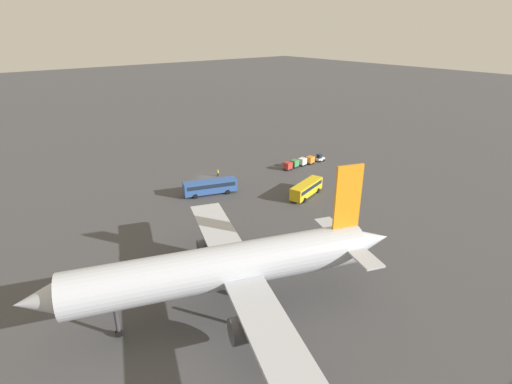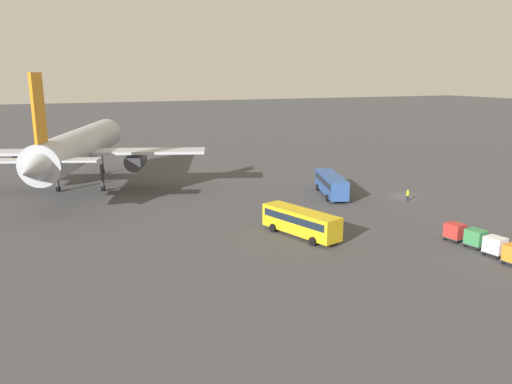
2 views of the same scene
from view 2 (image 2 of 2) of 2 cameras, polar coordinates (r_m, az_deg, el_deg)
The scene contains 8 objects.
ground_plane at distance 80.64m, azimuth 16.47°, elevation -0.47°, with size 600.00×600.00×0.00m, color #424244.
airplane at distance 85.46m, azimuth -19.49°, elevation 4.87°, with size 46.25×39.48×18.66m.
shuttle_bus_near at distance 78.39m, azimuth 8.58°, elevation 1.01°, with size 12.03×6.30×3.24m.
shuttle_bus_far at distance 58.09m, azimuth 5.13°, elevation -3.29°, with size 10.78×5.58×3.11m.
worker_person at distance 77.57m, azimuth 16.95°, elevation -0.37°, with size 0.38×0.38×1.74m.
cargo_cart_white at distance 57.35m, azimuth 25.64°, elevation -5.51°, with size 2.23×1.97×2.06m.
cargo_cart_green at distance 59.15m, azimuth 23.81°, elevation -4.78°, with size 2.23×1.97×2.06m.
cargo_cart_red at distance 60.68m, azimuth 21.76°, elevation -4.15°, with size 2.23×1.97×2.06m.
Camera 2 is at (-59.88, 50.80, 18.33)m, focal length 35.00 mm.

